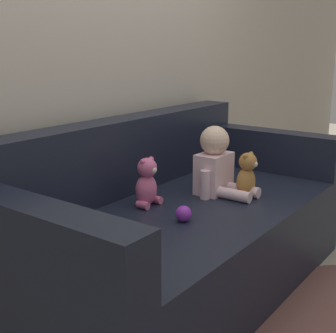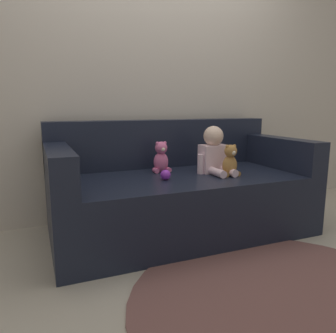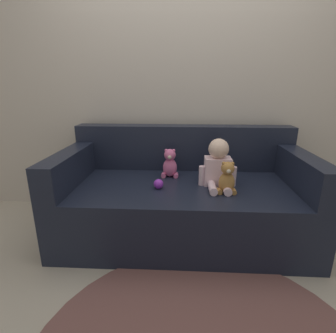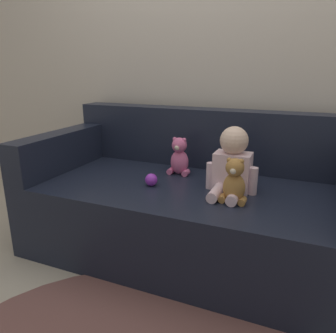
{
  "view_description": "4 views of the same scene",
  "coord_description": "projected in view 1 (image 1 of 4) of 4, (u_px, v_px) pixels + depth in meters",
  "views": [
    {
      "loc": [
        -1.85,
        -1.28,
        1.25
      ],
      "look_at": [
        -0.15,
        -0.01,
        0.7
      ],
      "focal_mm": 50.0,
      "sensor_mm": 36.0,
      "label": 1
    },
    {
      "loc": [
        -1.05,
        -2.27,
        1.0
      ],
      "look_at": [
        -0.17,
        -0.14,
        0.57
      ],
      "focal_mm": 35.0,
      "sensor_mm": 36.0,
      "label": 2
    },
    {
      "loc": [
        -0.01,
        -2.0,
        1.23
      ],
      "look_at": [
        -0.12,
        -0.04,
        0.62
      ],
      "focal_mm": 28.0,
      "sensor_mm": 36.0,
      "label": 3
    },
    {
      "loc": [
        0.63,
        -1.79,
        1.15
      ],
      "look_at": [
        -0.13,
        -0.02,
        0.57
      ],
      "focal_mm": 35.0,
      "sensor_mm": 36.0,
      "label": 4
    }
  ],
  "objects": [
    {
      "name": "wall_back",
      "position": [
        96.0,
        37.0,
        2.5
      ],
      "size": [
        8.0,
        0.05,
        2.6
      ],
      "color": "beige",
      "rests_on": "ground_plane"
    },
    {
      "name": "teddy_bear_brown",
      "position": [
        247.0,
        176.0,
        2.49
      ],
      "size": [
        0.14,
        0.11,
        0.24
      ],
      "color": "#AD7A3D",
      "rests_on": "couch"
    },
    {
      "name": "plush_toy_side",
      "position": [
        147.0,
        183.0,
        2.34
      ],
      "size": [
        0.15,
        0.11,
        0.25
      ],
      "color": "#DB6699",
      "rests_on": "couch"
    },
    {
      "name": "couch",
      "position": [
        175.0,
        231.0,
        2.44
      ],
      "size": [
        1.98,
        0.99,
        0.88
      ],
      "color": "black",
      "rests_on": "ground_plane"
    },
    {
      "name": "toy_ball",
      "position": [
        184.0,
        214.0,
        2.14
      ],
      "size": [
        0.07,
        0.07,
        0.07
      ],
      "color": "purple",
      "rests_on": "couch"
    },
    {
      "name": "ground_plane",
      "position": [
        183.0,
        288.0,
        2.49
      ],
      "size": [
        12.0,
        12.0,
        0.0
      ],
      "primitive_type": "plane",
      "color": "#B7AD99"
    },
    {
      "name": "person_baby",
      "position": [
        217.0,
        165.0,
        2.53
      ],
      "size": [
        0.29,
        0.33,
        0.37
      ],
      "color": "silver",
      "rests_on": "couch"
    }
  ]
}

